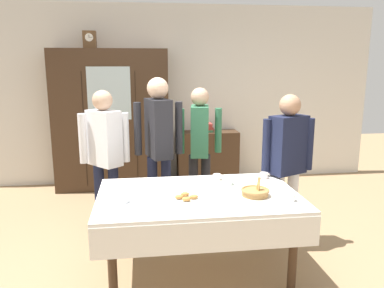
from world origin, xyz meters
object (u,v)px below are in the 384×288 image
(person_behind_table_right, at_px, (159,139))
(tea_cup_front_edge, at_px, (264,176))
(tea_cup_mid_right, at_px, (291,199))
(spoon_back_edge, at_px, (200,210))
(tea_cup_mid_left, at_px, (124,200))
(bread_basket, at_px, (255,192))
(tea_cup_back_edge, at_px, (229,182))
(mantel_clock, at_px, (90,40))
(book_stack, at_px, (208,127))
(dining_table, at_px, (199,206))
(person_beside_shelf, at_px, (287,156))
(bookshelf_low, at_px, (207,157))
(tea_cup_near_right, at_px, (217,178))
(person_behind_table_left, at_px, (200,141))
(wall_cabinet, at_px, (112,120))
(pastry_plate, at_px, (186,198))
(spoon_near_right, at_px, (149,182))
(person_by_cabinet, at_px, (105,149))

(person_behind_table_right, bearing_deg, tea_cup_front_edge, -32.80)
(tea_cup_mid_right, relative_size, spoon_back_edge, 1.09)
(tea_cup_mid_left, bearing_deg, bread_basket, 1.73)
(tea_cup_back_edge, bearing_deg, mantel_clock, 121.62)
(book_stack, xyz_separation_m, tea_cup_back_edge, (-0.23, -2.42, -0.10))
(tea_cup_mid_right, height_order, person_behind_table_right, person_behind_table_right)
(tea_cup_front_edge, bearing_deg, mantel_clock, 129.66)
(tea_cup_front_edge, relative_size, bread_basket, 0.54)
(tea_cup_front_edge, bearing_deg, bread_basket, -116.37)
(dining_table, height_order, tea_cup_back_edge, tea_cup_back_edge)
(bread_basket, height_order, spoon_back_edge, bread_basket)
(tea_cup_back_edge, distance_m, person_beside_shelf, 0.71)
(bookshelf_low, xyz_separation_m, tea_cup_mid_right, (0.17, -2.90, 0.36))
(tea_cup_near_right, distance_m, person_behind_table_left, 0.92)
(wall_cabinet, distance_m, pastry_plate, 2.82)
(dining_table, xyz_separation_m, bookshelf_low, (0.54, 2.64, -0.24))
(tea_cup_near_right, bearing_deg, spoon_near_right, 176.46)
(mantel_clock, distance_m, tea_cup_front_edge, 3.20)
(person_beside_shelf, bearing_deg, person_by_cabinet, 164.38)
(dining_table, height_order, person_behind_table_left, person_behind_table_left)
(tea_cup_near_right, relative_size, tea_cup_mid_left, 1.00)
(tea_cup_back_edge, bearing_deg, person_behind_table_left, 95.62)
(tea_cup_near_right, bearing_deg, tea_cup_mid_right, -53.19)
(tea_cup_mid_right, height_order, tea_cup_mid_left, same)
(spoon_back_edge, height_order, person_by_cabinet, person_by_cabinet)
(pastry_plate, height_order, spoon_back_edge, pastry_plate)
(wall_cabinet, bearing_deg, person_by_cabinet, -88.48)
(book_stack, xyz_separation_m, tea_cup_front_edge, (0.15, -2.27, -0.10))
(pastry_plate, distance_m, person_beside_shelf, 1.23)
(tea_cup_front_edge, relative_size, person_behind_table_left, 0.08)
(tea_cup_back_edge, bearing_deg, person_beside_shelf, 20.97)
(bookshelf_low, height_order, pastry_plate, bookshelf_low)
(tea_cup_front_edge, xyz_separation_m, tea_cup_mid_right, (0.02, -0.63, 0.00))
(bookshelf_low, relative_size, tea_cup_front_edge, 7.20)
(wall_cabinet, distance_m, spoon_near_right, 2.24)
(wall_cabinet, xyz_separation_m, pastry_plate, (0.78, -2.69, -0.26))
(tea_cup_near_right, relative_size, person_beside_shelf, 0.08)
(wall_cabinet, xyz_separation_m, person_behind_table_right, (0.61, -1.59, 0.01))
(dining_table, xyz_separation_m, person_beside_shelf, (0.95, 0.47, 0.29))
(tea_cup_back_edge, distance_m, spoon_back_edge, 0.67)
(bread_basket, distance_m, person_beside_shelf, 0.75)
(book_stack, height_order, person_by_cabinet, person_by_cabinet)
(mantel_clock, distance_m, bookshelf_low, 2.43)
(pastry_plate, height_order, person_by_cabinet, person_by_cabinet)
(person_behind_table_right, bearing_deg, person_behind_table_left, 30.21)
(book_stack, relative_size, tea_cup_front_edge, 1.52)
(tea_cup_mid_left, height_order, person_by_cabinet, person_by_cabinet)
(spoon_near_right, relative_size, spoon_back_edge, 1.00)
(tea_cup_mid_right, height_order, person_beside_shelf, person_beside_shelf)
(tea_cup_back_edge, relative_size, spoon_back_edge, 1.09)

